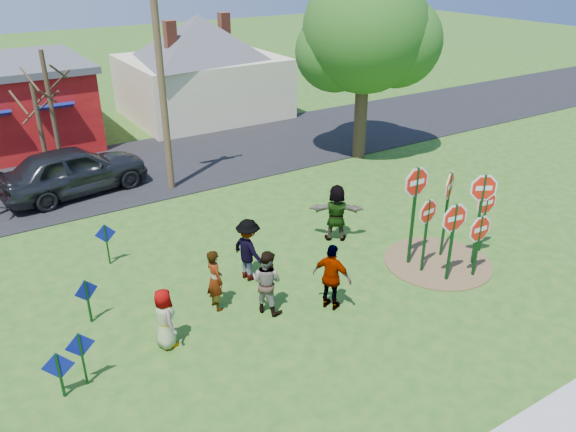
# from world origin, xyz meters

# --- Properties ---
(ground) EXTENTS (120.00, 120.00, 0.00)m
(ground) POSITION_xyz_m (0.00, 0.00, 0.00)
(ground) COLOR #235418
(ground) RESTS_ON ground
(road) EXTENTS (120.00, 7.50, 0.04)m
(road) POSITION_xyz_m (0.00, 11.50, 0.02)
(road) COLOR black
(road) RESTS_ON ground
(dirt_patch) EXTENTS (3.20, 3.20, 0.03)m
(dirt_patch) POSITION_xyz_m (4.50, -1.00, 0.01)
(dirt_patch) COLOR brown
(dirt_patch) RESTS_ON ground
(cream_house) EXTENTS (9.40, 9.40, 6.50)m
(cream_house) POSITION_xyz_m (5.50, 18.00, 2.92)
(cream_house) COLOR beige
(cream_house) RESTS_ON ground
(stop_sign_a) EXTENTS (1.12, 0.16, 2.52)m
(stop_sign_a) POSITION_xyz_m (3.98, -1.84, 1.74)
(stop_sign_a) COLOR #0F3917
(stop_sign_a) RESTS_ON ground
(stop_sign_b) EXTENTS (1.19, 0.08, 3.22)m
(stop_sign_b) POSITION_xyz_m (3.72, -0.56, 2.34)
(stop_sign_b) COLOR #0F3917
(stop_sign_b) RESTS_ON ground
(stop_sign_c) EXTENTS (0.97, 0.52, 2.99)m
(stop_sign_c) POSITION_xyz_m (5.34, -1.58, 2.11)
(stop_sign_c) COLOR #0F3917
(stop_sign_c) RESTS_ON ground
(stop_sign_d) EXTENTS (0.99, 0.55, 2.89)m
(stop_sign_d) POSITION_xyz_m (4.88, -0.75, 2.09)
(stop_sign_d) COLOR #0F3917
(stop_sign_d) RESTS_ON ground
(stop_sign_e) EXTENTS (1.07, 0.07, 2.05)m
(stop_sign_e) POSITION_xyz_m (4.81, -2.08, 1.37)
(stop_sign_e) COLOR #0F3917
(stop_sign_e) RESTS_ON ground
(stop_sign_f) EXTENTS (1.03, 0.11, 2.16)m
(stop_sign_f) POSITION_xyz_m (6.13, -1.17, 1.51)
(stop_sign_f) COLOR #0F3917
(stop_sign_f) RESTS_ON ground
(stop_sign_g) EXTENTS (0.98, 0.13, 2.42)m
(stop_sign_g) POSITION_xyz_m (3.72, -1.12, 1.69)
(stop_sign_g) COLOR #0F3917
(stop_sign_g) RESTS_ON ground
(blue_diamond_a) EXTENTS (0.65, 0.20, 1.14)m
(blue_diamond_a) POSITION_xyz_m (-6.29, -0.81, 0.69)
(blue_diamond_a) COLOR #0F3917
(blue_diamond_a) RESTS_ON ground
(blue_diamond_b) EXTENTS (0.62, 0.06, 1.35)m
(blue_diamond_b) POSITION_xyz_m (-5.79, -0.69, 0.84)
(blue_diamond_b) COLOR #0F3917
(blue_diamond_b) RESTS_ON ground
(blue_diamond_c) EXTENTS (0.60, 0.16, 1.23)m
(blue_diamond_c) POSITION_xyz_m (-5.11, 1.55, 0.76)
(blue_diamond_c) COLOR #0F3917
(blue_diamond_c) RESTS_ON ground
(blue_diamond_d) EXTENTS (0.61, 0.09, 1.32)m
(blue_diamond_d) POSITION_xyz_m (-3.88, 4.18, 0.82)
(blue_diamond_d) COLOR #0F3917
(blue_diamond_d) RESTS_ON ground
(person_a) EXTENTS (0.53, 0.78, 1.53)m
(person_a) POSITION_xyz_m (-3.82, -0.36, 0.77)
(person_a) COLOR #454D99
(person_a) RESTS_ON ground
(person_b) EXTENTS (0.43, 0.63, 1.70)m
(person_b) POSITION_xyz_m (-2.15, 0.42, 0.85)
(person_b) COLOR #1E7166
(person_b) RESTS_ON ground
(person_c) EXTENTS (0.99, 1.06, 1.75)m
(person_c) POSITION_xyz_m (-1.08, -0.40, 0.87)
(person_c) COLOR brown
(person_c) RESTS_ON ground
(person_d) EXTENTS (0.91, 1.31, 1.85)m
(person_d) POSITION_xyz_m (-0.72, 1.24, 0.92)
(person_d) COLOR #313236
(person_d) RESTS_ON ground
(person_e) EXTENTS (0.90, 1.17, 1.85)m
(person_e) POSITION_xyz_m (0.40, -1.18, 0.93)
(person_e) COLOR #442A5A
(person_e) RESTS_ON ground
(person_f) EXTENTS (1.75, 1.45, 1.88)m
(person_f) POSITION_xyz_m (2.80, 1.86, 0.94)
(person_f) COLOR #1B5535
(person_f) RESTS_ON ground
(suv) EXTENTS (5.70, 3.01, 1.85)m
(suv) POSITION_xyz_m (-3.39, 10.15, 0.96)
(suv) COLOR #333338
(suv) RESTS_ON road
(utility_pole) EXTENTS (2.04, 0.26, 8.34)m
(utility_pole) POSITION_xyz_m (-0.12, 8.72, 4.39)
(utility_pole) COLOR #4C3823
(utility_pole) RESTS_ON ground
(leafy_tree) EXTENTS (5.72, 5.22, 8.13)m
(leafy_tree) POSITION_xyz_m (8.57, 7.72, 5.23)
(leafy_tree) COLOR #382819
(leafy_tree) RESTS_ON ground
(bare_tree_east) EXTENTS (1.80, 1.80, 3.87)m
(bare_tree_east) POSITION_xyz_m (-3.94, 12.60, 2.50)
(bare_tree_east) COLOR #382819
(bare_tree_east) RESTS_ON ground
(bare_tree_extra) EXTENTS (1.80, 1.80, 5.09)m
(bare_tree_extra) POSITION_xyz_m (-3.41, 12.45, 3.29)
(bare_tree_extra) COLOR #382819
(bare_tree_extra) RESTS_ON ground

